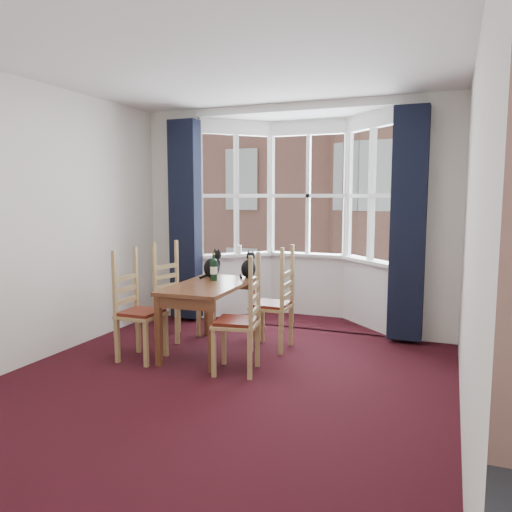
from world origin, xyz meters
The scene contains 20 objects.
floor centered at (0.00, 0.00, 0.00)m, with size 4.50×4.50×0.00m, color black.
ceiling centered at (0.00, 0.00, 2.80)m, with size 4.50×4.50×0.00m, color white.
wall_left centered at (-2.00, 0.00, 1.40)m, with size 4.50×4.50×0.00m, color silver.
wall_right centered at (2.00, 0.00, 1.40)m, with size 4.50×4.50×0.00m, color silver.
wall_back_pier_left centered at (-1.65, 2.25, 1.40)m, with size 0.70×0.12×2.80m, color silver.
wall_back_pier_right centered at (1.65, 2.25, 1.40)m, with size 0.70×0.12×2.80m, color silver.
bay_window centered at (0.00, 2.75, 1.40)m, with size 2.76×0.94×2.80m.
curtain_left centered at (-1.42, 2.07, 1.35)m, with size 0.38×0.22×2.60m, color black.
curtain_right centered at (1.42, 2.07, 1.35)m, with size 0.38×0.22×2.60m, color black.
dining_table centered at (-0.51, 0.94, 0.64)m, with size 0.73×1.28×0.74m.
chair_left_near centered at (-1.13, 0.45, 0.47)m, with size 0.40×0.42×0.92m.
chair_left_far centered at (-1.18, 1.30, 0.47)m, with size 0.49×0.51×0.92m.
chair_right_near centered at (0.10, 0.49, 0.47)m, with size 0.47×0.48×0.92m.
chair_right_far centered at (0.16, 1.30, 0.47)m, with size 0.40×0.42×0.92m.
cat_left centered at (-0.67, 1.35, 0.87)m, with size 0.24×0.28×0.33m.
cat_right centered at (-0.27, 1.49, 0.86)m, with size 0.17×0.24×0.31m.
wine_bottle centered at (-0.55, 1.14, 0.88)m, with size 0.08×0.08×0.31m.
candle_tall centered at (-0.87, 2.60, 0.93)m, with size 0.06×0.06×0.12m, color white.
street centered at (0.00, 32.25, -6.00)m, with size 80.00×80.00×0.00m, color #333335.
tenement_building centered at (0.00, 14.01, 1.60)m, with size 18.40×7.80×15.20m.
Camera 1 is at (1.88, -3.74, 1.67)m, focal length 35.00 mm.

